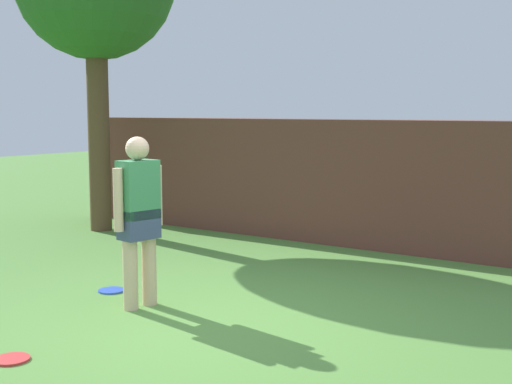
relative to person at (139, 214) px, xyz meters
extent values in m
plane|color=#568C3D|center=(0.85, -0.11, -0.90)|extent=(40.00, 40.00, 0.00)
cube|color=brown|center=(-0.65, 3.88, -0.03)|extent=(7.78, 0.50, 1.73)
cylinder|color=brown|center=(-3.45, 2.72, 0.68)|extent=(0.33, 0.33, 3.15)
cylinder|color=beige|center=(-0.02, -0.11, -0.47)|extent=(0.14, 0.14, 0.85)
cylinder|color=beige|center=(0.02, 0.11, -0.47)|extent=(0.14, 0.14, 0.85)
cube|color=#3F4C72|center=(0.00, 0.00, -0.10)|extent=(0.28, 0.39, 0.28)
cube|color=#3F8C59|center=(0.00, 0.00, 0.23)|extent=(0.28, 0.39, 0.55)
sphere|color=beige|center=(0.00, 0.00, 0.61)|extent=(0.22, 0.22, 0.22)
cylinder|color=beige|center=(-0.04, -0.22, 0.15)|extent=(0.09, 0.09, 0.58)
cylinder|color=beige|center=(0.04, 0.22, 0.15)|extent=(0.09, 0.09, 0.58)
cylinder|color=red|center=(0.19, -1.57, -0.89)|extent=(0.27, 0.27, 0.02)
cylinder|color=blue|center=(-0.64, 0.24, -0.89)|extent=(0.27, 0.27, 0.02)
camera|label=1|loc=(4.49, -4.61, 0.97)|focal=48.08mm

